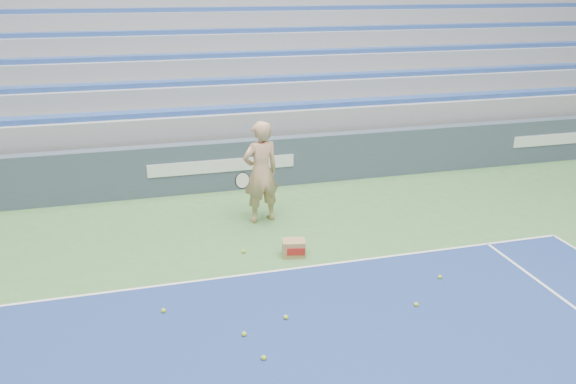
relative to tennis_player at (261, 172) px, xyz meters
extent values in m
cube|color=white|center=(-0.47, -2.06, -0.98)|extent=(10.97, 0.05, 0.00)
cube|color=#3B495A|center=(-0.47, 1.94, -0.44)|extent=(30.00, 0.30, 1.10)
cube|color=white|center=(-0.47, 1.78, -0.39)|extent=(3.20, 0.02, 0.28)
cube|color=white|center=(8.53, 1.78, -0.39)|extent=(3.40, 0.02, 0.28)
cube|color=gray|center=(-0.47, 6.49, -0.44)|extent=(30.00, 8.50, 1.10)
cube|color=gray|center=(-0.47, 6.49, 0.36)|extent=(30.00, 8.50, 0.50)
cube|color=#2B4D9D|center=(-0.47, 2.62, 0.67)|extent=(29.60, 0.42, 0.11)
cube|color=gray|center=(-0.47, 6.92, 0.86)|extent=(30.00, 7.65, 0.50)
cube|color=#2B4D9D|center=(-0.47, 3.47, 1.17)|extent=(29.60, 0.42, 0.11)
cube|color=gray|center=(-0.47, 7.34, 1.36)|extent=(30.00, 6.80, 0.50)
cube|color=#2B4D9D|center=(-0.47, 4.32, 1.67)|extent=(29.60, 0.42, 0.11)
cube|color=gray|center=(-0.47, 7.77, 1.86)|extent=(30.00, 5.95, 0.50)
cube|color=#2B4D9D|center=(-0.47, 5.17, 2.17)|extent=(29.60, 0.42, 0.11)
cube|color=gray|center=(-0.47, 8.19, 2.36)|extent=(30.00, 5.10, 0.50)
cube|color=#2B4D9D|center=(-0.47, 6.02, 2.67)|extent=(29.60, 0.42, 0.11)
cube|color=gray|center=(-0.47, 11.04, 2.66)|extent=(31.00, 0.40, 7.30)
imported|color=tan|center=(0.00, 0.00, 0.00)|extent=(0.81, 0.63, 1.98)
cylinder|color=black|center=(-0.35, -0.25, -0.04)|extent=(0.12, 0.27, 0.08)
cylinder|color=beige|center=(-0.45, -0.53, 0.06)|extent=(0.29, 0.16, 0.28)
torus|color=black|center=(-0.45, -0.53, 0.06)|extent=(0.31, 0.18, 0.30)
cube|color=#A17C4E|center=(0.21, -1.59, -0.85)|extent=(0.43, 0.35, 0.28)
cube|color=#B21E19|center=(0.21, -1.74, -0.85)|extent=(0.30, 0.07, 0.13)
sphere|color=#B3D42B|center=(2.21, -2.95, -0.96)|extent=(0.07, 0.07, 0.07)
sphere|color=#B3D42B|center=(-2.02, -2.82, -0.96)|extent=(0.07, 0.07, 0.07)
sphere|color=#B3D42B|center=(-0.40, -3.42, -0.96)|extent=(0.07, 0.07, 0.07)
sphere|color=#B3D42B|center=(-0.59, -1.28, -0.96)|extent=(0.07, 0.07, 0.07)
sphere|color=#B3D42B|center=(-1.03, -3.66, -0.96)|extent=(0.07, 0.07, 0.07)
sphere|color=#B3D42B|center=(-0.89, -4.21, -0.96)|extent=(0.07, 0.07, 0.07)
sphere|color=#B3D42B|center=(1.48, -3.58, -0.96)|extent=(0.07, 0.07, 0.07)
camera|label=1|loc=(-2.06, -9.81, 3.38)|focal=35.00mm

